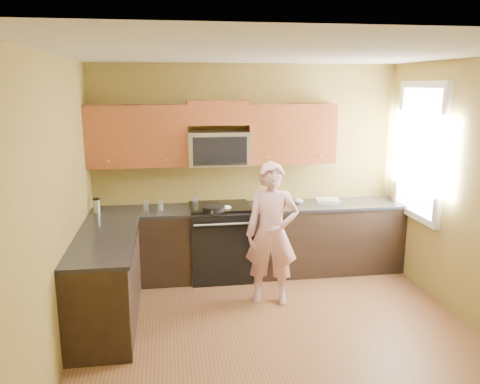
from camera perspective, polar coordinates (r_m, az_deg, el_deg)
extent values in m
plane|color=brown|center=(4.91, 4.80, -17.11)|extent=(4.00, 4.00, 0.00)
plane|color=white|center=(4.28, 5.49, 16.14)|extent=(4.00, 4.00, 0.00)
plane|color=olive|center=(6.32, 0.84, 2.76)|extent=(4.00, 0.00, 4.00)
plane|color=olive|center=(2.61, 15.77, -12.43)|extent=(4.00, 0.00, 4.00)
plane|color=olive|center=(4.39, -21.17, -2.54)|extent=(0.00, 4.00, 4.00)
cube|color=black|center=(6.26, 1.27, -5.95)|extent=(4.00, 0.60, 0.88)
cube|color=black|center=(5.19, -15.67, -10.47)|extent=(0.60, 1.60, 0.88)
cube|color=black|center=(6.12, 1.30, -1.89)|extent=(4.00, 0.62, 0.04)
cube|color=black|center=(5.03, -15.87, -5.63)|extent=(0.62, 1.60, 0.04)
cube|color=brown|center=(6.02, -2.68, 9.44)|extent=(0.76, 0.33, 0.30)
imported|color=pink|center=(5.38, 3.81, -4.99)|extent=(0.67, 0.52, 1.62)
cube|color=#B27F47|center=(6.11, 2.92, -1.66)|extent=(0.12, 0.12, 0.01)
ellipsoid|color=silver|center=(5.92, -1.58, -1.90)|extent=(0.13, 0.14, 0.06)
ellipsoid|color=silver|center=(6.29, 7.00, -1.07)|extent=(0.14, 0.15, 0.07)
cube|color=white|center=(6.40, 10.40, -1.03)|extent=(0.35, 0.30, 0.05)
cylinder|color=silver|center=(6.03, -11.14, -1.55)|extent=(0.08, 0.08, 0.12)
cylinder|color=silver|center=(6.01, -9.43, -1.54)|extent=(0.08, 0.08, 0.12)
cylinder|color=silver|center=(6.20, -5.35, -0.98)|extent=(0.07, 0.07, 0.12)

